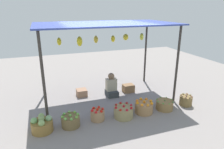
% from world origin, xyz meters
% --- Properties ---
extents(ground_plane, '(14.00, 14.00, 0.00)m').
position_xyz_m(ground_plane, '(0.00, 0.00, 0.00)').
color(ground_plane, gray).
extents(market_stall_structure, '(4.09, 2.24, 2.37)m').
position_xyz_m(market_stall_structure, '(-0.00, 0.01, 2.20)').
color(market_stall_structure, '#38332D').
rests_on(market_stall_structure, ground).
extents(vendor_person, '(0.36, 0.44, 0.78)m').
position_xyz_m(vendor_person, '(0.20, 0.10, 0.30)').
color(vendor_person, '#383D3F').
rests_on(vendor_person, ground).
extents(basket_cabbages, '(0.50, 0.50, 0.40)m').
position_xyz_m(basket_cabbages, '(-2.04, -1.30, 0.17)').
color(basket_cabbages, olive).
rests_on(basket_cabbages, ground).
extents(basket_green_apples, '(0.45, 0.45, 0.34)m').
position_xyz_m(basket_green_apples, '(-1.37, -1.31, 0.15)').
color(basket_green_apples, brown).
rests_on(basket_green_apples, ground).
extents(basket_red_tomatoes, '(0.37, 0.37, 0.33)m').
position_xyz_m(basket_red_tomatoes, '(-0.66, -1.24, 0.14)').
color(basket_red_tomatoes, '#A47F58').
rests_on(basket_red_tomatoes, ground).
extents(basket_red_apples, '(0.52, 0.52, 0.36)m').
position_xyz_m(basket_red_apples, '(0.03, -1.35, 0.15)').
color(basket_red_apples, '#96885A').
rests_on(basket_red_apples, ground).
extents(basket_oranges, '(0.50, 0.50, 0.37)m').
position_xyz_m(basket_oranges, '(0.67, -1.30, 0.16)').
color(basket_oranges, '#A57C50').
rests_on(basket_oranges, ground).
extents(basket_green_chilies, '(0.49, 0.49, 0.29)m').
position_xyz_m(basket_green_chilies, '(1.32, -1.32, 0.13)').
color(basket_green_chilies, olive).
rests_on(basket_green_chilies, ground).
extents(basket_potatoes, '(0.37, 0.37, 0.34)m').
position_xyz_m(basket_potatoes, '(2.07, -1.33, 0.15)').
color(basket_potatoes, brown).
rests_on(basket_potatoes, ground).
extents(wooden_crate_near_vendor, '(0.37, 0.30, 0.26)m').
position_xyz_m(wooden_crate_near_vendor, '(0.85, 0.19, 0.13)').
color(wooden_crate_near_vendor, olive).
rests_on(wooden_crate_near_vendor, ground).
extents(wooden_crate_stacked_rear, '(0.33, 0.34, 0.22)m').
position_xyz_m(wooden_crate_stacked_rear, '(-0.75, 0.40, 0.11)').
color(wooden_crate_stacked_rear, '#A67A5B').
rests_on(wooden_crate_stacked_rear, ground).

